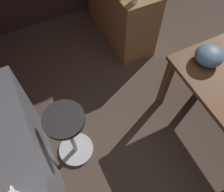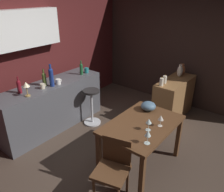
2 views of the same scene
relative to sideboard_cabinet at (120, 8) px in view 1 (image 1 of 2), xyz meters
name	(u,v)px [view 1 (image 1 of 2)]	position (x,y,z in m)	size (l,w,h in m)	color
ground_plane	(191,153)	(-1.81, 0.13, -0.41)	(9.00, 9.00, 0.00)	#47382D
sideboard_cabinet	(120,8)	(0.00, 0.00, 0.00)	(1.10, 0.44, 0.82)	olive
bar_stool	(70,135)	(-1.28, 1.13, -0.02)	(0.34, 0.34, 0.73)	#262323
fruit_bowl	(209,56)	(-1.31, -0.13, 0.40)	(0.23, 0.23, 0.14)	slate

